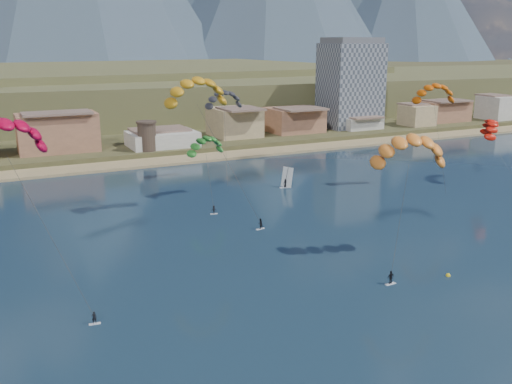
% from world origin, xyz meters
% --- Properties ---
extents(ground, '(2400.00, 2400.00, 0.00)m').
position_xyz_m(ground, '(0.00, 0.00, 0.00)').
color(ground, '#0D1C32').
rests_on(ground, ground).
extents(beach, '(2200.00, 12.00, 0.90)m').
position_xyz_m(beach, '(0.00, 106.00, 0.25)').
color(beach, tan).
rests_on(beach, ground).
extents(land, '(2200.00, 900.00, 4.00)m').
position_xyz_m(land, '(0.00, 560.00, 0.00)').
color(land, brown).
rests_on(land, ground).
extents(foothills, '(940.00, 210.00, 18.00)m').
position_xyz_m(foothills, '(22.39, 232.47, 9.08)').
color(foothills, brown).
rests_on(foothills, ground).
extents(apartment_tower, '(20.00, 16.00, 32.00)m').
position_xyz_m(apartment_tower, '(85.00, 128.00, 17.82)').
color(apartment_tower, gray).
rests_on(apartment_tower, ground).
extents(watchtower, '(5.82, 5.82, 8.60)m').
position_xyz_m(watchtower, '(5.00, 114.00, 6.37)').
color(watchtower, '#47382D').
rests_on(watchtower, ground).
extents(kitesurfer_red, '(13.84, 17.55, 26.27)m').
position_xyz_m(kitesurfer_red, '(-34.56, 32.83, 21.65)').
color(kitesurfer_red, silver).
rests_on(kitesurfer_red, ground).
extents(kitesurfer_yellow, '(13.64, 17.74, 28.92)m').
position_xyz_m(kitesurfer_yellow, '(-0.39, 56.26, 24.23)').
color(kitesurfer_yellow, silver).
rests_on(kitesurfer_yellow, ground).
extents(kitesurfer_orange, '(16.62, 13.11, 21.76)m').
position_xyz_m(kitesurfer_orange, '(20.68, 21.48, 17.36)').
color(kitesurfer_orange, silver).
rests_on(kitesurfer_orange, ground).
extents(kitesurfer_green, '(9.91, 16.44, 16.75)m').
position_xyz_m(kitesurfer_green, '(5.15, 66.98, 11.71)').
color(kitesurfer_green, silver).
rests_on(kitesurfer_green, ground).
extents(distant_kite_dark, '(10.13, 6.38, 22.91)m').
position_xyz_m(distant_kite_dark, '(15.00, 80.15, 19.99)').
color(distant_kite_dark, '#262626').
rests_on(distant_kite_dark, ground).
extents(distant_kite_orange, '(10.87, 7.13, 25.03)m').
position_xyz_m(distant_kite_orange, '(54.16, 52.61, 22.09)').
color(distant_kite_orange, '#262626').
rests_on(distant_kite_orange, ground).
extents(distant_kite_red, '(9.29, 9.90, 16.77)m').
position_xyz_m(distant_kite_red, '(70.21, 50.90, 13.37)').
color(distant_kite_red, '#262626').
rests_on(distant_kite_red, ground).
extents(windsurfer, '(2.73, 3.00, 4.70)m').
position_xyz_m(windsurfer, '(24.24, 66.01, 1.49)').
color(windsurfer, silver).
rests_on(windsurfer, ground).
extents(buoy, '(0.67, 0.67, 0.67)m').
position_xyz_m(buoy, '(20.69, 11.63, 0.11)').
color(buoy, yellow).
rests_on(buoy, ground).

